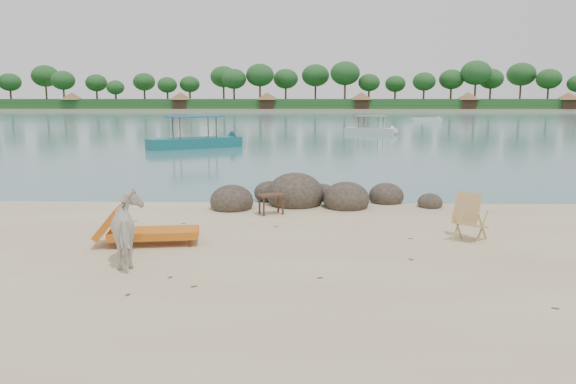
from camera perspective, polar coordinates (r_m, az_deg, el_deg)
name	(u,v)px	position (r m, az deg, el deg)	size (l,w,h in m)	color
water	(302,116)	(99.74, 1.47, 7.68)	(400.00, 400.00, 0.00)	#3C6F79
far_shore	(304,109)	(179.72, 1.62, 8.43)	(420.00, 90.00, 1.40)	tan
far_scenery	(304,99)	(146.40, 1.59, 9.45)	(420.00, 18.00, 9.50)	#1E4C1E
boulders	(308,197)	(15.70, 2.01, -0.55)	(6.32, 2.94, 1.20)	#312A21
cow	(131,230)	(10.43, -15.70, -3.75)	(0.68, 1.49, 1.25)	silver
side_table	(271,206)	(14.33, -1.73, -1.38)	(0.64, 0.41, 0.52)	#362215
lounge_chair	(154,229)	(11.70, -13.45, -3.72)	(2.22, 0.78, 0.67)	orange
deck_chair	(470,219)	(12.27, 18.03, -2.63)	(0.61, 0.67, 0.96)	tan
boat_near	(194,121)	(35.38, -9.49, 7.09)	(6.58, 1.48, 3.20)	#17676B
boat_mid	(371,119)	(50.28, 8.43, 7.39)	(5.25, 1.18, 2.57)	silver
boat_far	(426,119)	(80.66, 13.84, 7.23)	(5.03, 1.13, 0.58)	silver
dead_leaves	(269,260)	(10.44, -1.97, -6.91)	(8.29, 6.88, 0.00)	brown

